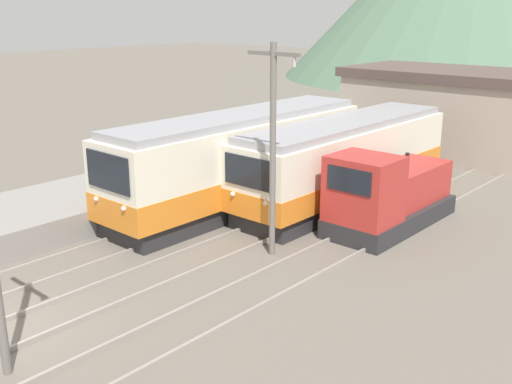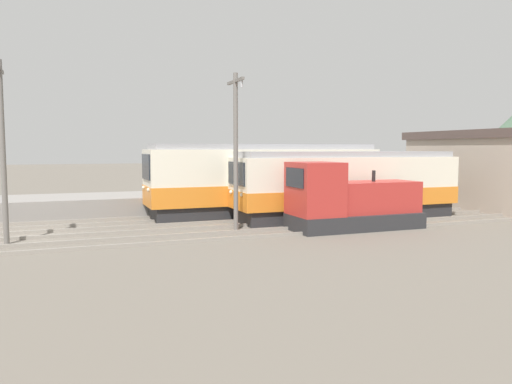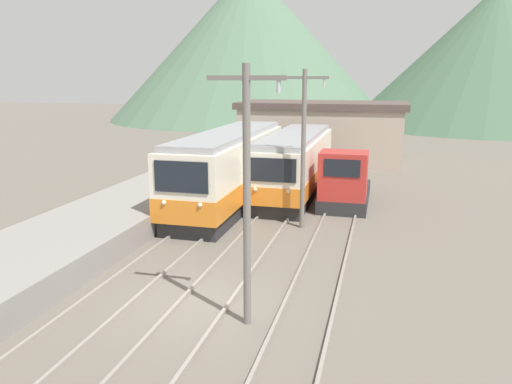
{
  "view_description": "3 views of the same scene",
  "coord_description": "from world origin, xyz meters",
  "px_view_note": "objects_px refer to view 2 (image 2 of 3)",
  "views": [
    {
      "loc": [
        13.51,
        -5.75,
        7.73
      ],
      "look_at": [
        -0.34,
        9.81,
        1.39
      ],
      "focal_mm": 42.0,
      "sensor_mm": 36.0,
      "label": 1
    },
    {
      "loc": [
        22.33,
        1.31,
        3.59
      ],
      "look_at": [
        0.41,
        9.75,
        1.54
      ],
      "focal_mm": 35.0,
      "sensor_mm": 36.0,
      "label": 2
    },
    {
      "loc": [
        5.01,
        -12.72,
        6.5
      ],
      "look_at": [
        -0.46,
        8.58,
        1.43
      ],
      "focal_mm": 35.0,
      "sensor_mm": 36.0,
      "label": 3
    }
  ],
  "objects_px": {
    "shunting_locomotive": "(349,202)",
    "catenary_mast_near": "(2,145)",
    "commuter_train_left": "(265,182)",
    "commuter_train_center": "(346,187)",
    "catenary_mast_mid": "(236,145)"
  },
  "relations": [
    {
      "from": "catenary_mast_near",
      "to": "catenary_mast_mid",
      "type": "xyz_separation_m",
      "value": [
        0.0,
        9.1,
        0.0
      ]
    },
    {
      "from": "shunting_locomotive",
      "to": "catenary_mast_near",
      "type": "relative_size",
      "value": 0.88
    },
    {
      "from": "commuter_train_center",
      "to": "shunting_locomotive",
      "type": "xyz_separation_m",
      "value": [
        3.0,
        -1.71,
        -0.4
      ]
    },
    {
      "from": "commuter_train_left",
      "to": "shunting_locomotive",
      "type": "distance_m",
      "value": 6.06
    },
    {
      "from": "commuter_train_center",
      "to": "catenary_mast_near",
      "type": "distance_m",
      "value": 15.82
    },
    {
      "from": "catenary_mast_mid",
      "to": "catenary_mast_near",
      "type": "bearing_deg",
      "value": -90.0
    },
    {
      "from": "catenary_mast_near",
      "to": "commuter_train_center",
      "type": "bearing_deg",
      "value": 95.52
    },
    {
      "from": "shunting_locomotive",
      "to": "catenary_mast_near",
      "type": "xyz_separation_m",
      "value": [
        -1.49,
        -13.9,
        2.53
      ]
    },
    {
      "from": "commuter_train_left",
      "to": "commuter_train_center",
      "type": "height_order",
      "value": "commuter_train_left"
    },
    {
      "from": "commuter_train_left",
      "to": "catenary_mast_mid",
      "type": "distance_m",
      "value": 5.67
    },
    {
      "from": "commuter_train_center",
      "to": "catenary_mast_mid",
      "type": "bearing_deg",
      "value": -76.95
    },
    {
      "from": "commuter_train_left",
      "to": "commuter_train_center",
      "type": "xyz_separation_m",
      "value": [
        2.8,
        3.38,
        -0.16
      ]
    },
    {
      "from": "shunting_locomotive",
      "to": "catenary_mast_mid",
      "type": "relative_size",
      "value": 0.88
    },
    {
      "from": "catenary_mast_near",
      "to": "catenary_mast_mid",
      "type": "bearing_deg",
      "value": 90.0
    },
    {
      "from": "commuter_train_left",
      "to": "catenary_mast_mid",
      "type": "xyz_separation_m",
      "value": [
        4.31,
        -3.13,
        1.97
      ]
    }
  ]
}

